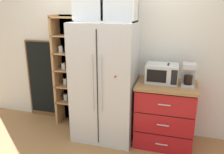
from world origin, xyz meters
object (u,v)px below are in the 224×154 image
at_px(refrigerator, 106,82).
at_px(bottle_amber, 168,75).
at_px(coffee_maker, 188,74).
at_px(chalkboard_menu, 43,79).
at_px(mug_navy, 167,82).
at_px(bottle_green, 168,74).
at_px(microwave, 162,73).
at_px(mug_cream, 167,82).

bearing_deg(refrigerator, bottle_amber, 3.12).
bearing_deg(coffee_maker, chalkboard_menu, 173.48).
relative_size(bottle_amber, chalkboard_menu, 0.19).
bearing_deg(mug_navy, chalkboard_menu, 170.90).
xyz_separation_m(mug_navy, bottle_green, (-0.00, 0.11, 0.08)).
height_order(coffee_maker, chalkboard_menu, chalkboard_menu).
distance_m(microwave, coffee_maker, 0.35).
xyz_separation_m(mug_navy, chalkboard_menu, (-2.16, 0.35, -0.26)).
height_order(microwave, mug_cream, microwave).
bearing_deg(microwave, refrigerator, -173.41).
bearing_deg(bottle_amber, mug_navy, -88.33).
height_order(coffee_maker, mug_cream, coffee_maker).
xyz_separation_m(microwave, mug_navy, (0.08, -0.11, -0.09)).
bearing_deg(coffee_maker, bottle_green, 170.58).
distance_m(refrigerator, chalkboard_menu, 1.32).
distance_m(microwave, mug_navy, 0.16).
bearing_deg(mug_navy, mug_cream, 91.35).
bearing_deg(mug_cream, mug_navy, -88.65).
distance_m(refrigerator, mug_cream, 0.89).
bearing_deg(refrigerator, mug_navy, -1.10).
bearing_deg(chalkboard_menu, mug_navy, -9.10).
height_order(mug_cream, bottle_amber, bottle_amber).
bearing_deg(coffee_maker, bottle_amber, -179.42).
height_order(coffee_maker, mug_navy, coffee_maker).
bearing_deg(bottle_amber, microwave, 150.38).
bearing_deg(mug_cream, chalkboard_menu, 171.11).
xyz_separation_m(coffee_maker, bottle_amber, (-0.27, -0.00, -0.04)).
xyz_separation_m(coffee_maker, bottle_green, (-0.27, 0.05, -0.03)).
bearing_deg(mug_cream, refrigerator, 179.41).
xyz_separation_m(coffee_maker, chalkboard_menu, (-2.43, 0.28, -0.37)).
relative_size(microwave, chalkboard_menu, 0.32).
distance_m(bottle_green, bottle_amber, 0.05).
xyz_separation_m(refrigerator, bottle_green, (0.88, 0.10, 0.17)).
distance_m(mug_navy, chalkboard_menu, 2.20).
xyz_separation_m(bottle_amber, chalkboard_menu, (-2.15, 0.28, -0.33)).
relative_size(mug_cream, bottle_amber, 0.46).
xyz_separation_m(refrigerator, mug_navy, (0.88, -0.02, 0.09)).
relative_size(microwave, mug_cream, 3.56).
xyz_separation_m(mug_cream, bottle_green, (-0.00, 0.10, 0.08)).
bearing_deg(mug_navy, bottle_green, 90.96).
height_order(coffee_maker, bottle_amber, coffee_maker).
xyz_separation_m(refrigerator, chalkboard_menu, (-1.27, 0.33, -0.17)).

